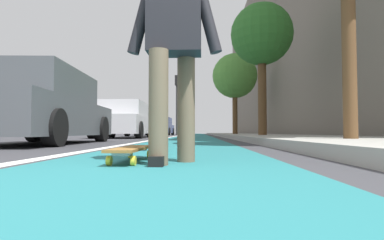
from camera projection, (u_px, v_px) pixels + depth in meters
name	position (u px, v px, depth m)	size (l,w,h in m)	color
ground_plane	(191.00, 139.00, 11.09)	(80.00, 80.00, 0.00)	#38383D
bike_lane_paint	(196.00, 135.00, 25.07)	(56.00, 1.90, 0.00)	#237075
lane_stripe_white	(179.00, 136.00, 21.10)	(52.00, 0.16, 0.01)	silver
sidewalk_curb	(242.00, 135.00, 19.01)	(52.00, 3.20, 0.14)	#9E9B93
building_facade	(270.00, 48.00, 23.21)	(40.00, 1.20, 13.39)	#70675C
skateboard	(132.00, 150.00, 2.41)	(0.84, 0.22, 0.11)	yellow
skater_person	(174.00, 39.00, 2.29)	(0.46, 0.72, 1.64)	brown
parked_car_near	(42.00, 109.00, 6.15)	(4.40, 2.01, 1.47)	#4C5156
parked_car_mid	(124.00, 121.00, 12.59)	(4.20, 2.00, 1.48)	silver
parked_car_far	(146.00, 124.00, 18.46)	(4.24, 1.95, 1.49)	silver
parked_car_end	(161.00, 127.00, 25.45)	(4.54, 2.04, 1.47)	navy
traffic_light	(177.00, 94.00, 24.16)	(0.33, 0.28, 4.77)	#2D2D2D
street_tree_mid	(262.00, 36.00, 11.08)	(2.25, 2.25, 4.94)	brown
street_tree_far	(235.00, 76.00, 19.44)	(2.86, 2.86, 5.28)	brown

